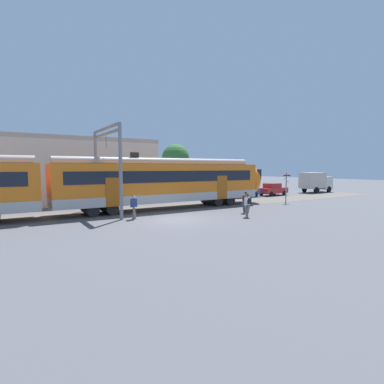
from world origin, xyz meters
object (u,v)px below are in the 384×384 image
object	(u,v)px
commuter_train	(56,186)
parked_car_blue	(243,191)
pedestrian_navy	(134,205)
parked_car_red	(273,189)
pedestrian_white	(247,203)
box_truck	(316,181)
pedestrian_grey	(246,200)
crossing_signal	(286,183)

from	to	relation	value
commuter_train	parked_car_blue	size ratio (longest dim) A/B	9.39
pedestrian_navy	parked_car_red	xyz separation A→B (m)	(21.28, 7.25, -0.21)
pedestrian_white	box_truck	world-z (taller)	box_truck
pedestrian_navy	box_truck	world-z (taller)	box_truck
pedestrian_white	box_truck	size ratio (longest dim) A/B	0.32
pedestrian_grey	parked_car_blue	world-z (taller)	pedestrian_grey
parked_car_blue	parked_car_red	world-z (taller)	same
pedestrian_navy	box_truck	bearing A→B (deg)	13.80
pedestrian_white	pedestrian_grey	distance (m)	1.89
pedestrian_white	crossing_signal	distance (m)	9.97
commuter_train	pedestrian_white	world-z (taller)	commuter_train
pedestrian_white	parked_car_blue	size ratio (longest dim) A/B	0.41
parked_car_blue	parked_car_red	distance (m)	4.72
box_truck	commuter_train	bearing A→B (deg)	-173.51
crossing_signal	box_truck	bearing A→B (deg)	25.39
commuter_train	parked_car_blue	xyz separation A→B (m)	(20.92, 4.03, -1.47)
commuter_train	pedestrian_navy	bearing A→B (deg)	-38.61
pedestrian_navy	pedestrian_grey	bearing A→B (deg)	-13.15
parked_car_blue	parked_car_red	xyz separation A→B (m)	(4.71, -0.25, 0.00)
commuter_train	box_truck	bearing A→B (deg)	6.49
commuter_train	crossing_signal	bearing A→B (deg)	-7.48
commuter_train	box_truck	world-z (taller)	commuter_train
pedestrian_navy	crossing_signal	world-z (taller)	crossing_signal
pedestrian_navy	parked_car_red	distance (m)	22.48
parked_car_red	pedestrian_navy	bearing A→B (deg)	-161.19
box_truck	crossing_signal	distance (m)	15.44
parked_car_blue	pedestrian_navy	bearing A→B (deg)	-155.64
pedestrian_navy	parked_car_red	bearing A→B (deg)	18.81
crossing_signal	parked_car_red	bearing A→B (deg)	51.72
pedestrian_navy	box_truck	size ratio (longest dim) A/B	0.32
parked_car_blue	pedestrian_white	bearing A→B (deg)	-130.59
pedestrian_white	pedestrian_grey	bearing A→B (deg)	51.66
box_truck	crossing_signal	xyz separation A→B (m)	(-13.94, -6.62, 0.44)
commuter_train	pedestrian_navy	distance (m)	5.71
commuter_train	pedestrian_grey	bearing A→B (deg)	-23.12
pedestrian_white	pedestrian_grey	size ratio (longest dim) A/B	1.00
parked_car_red	commuter_train	bearing A→B (deg)	-171.63
commuter_train	pedestrian_navy	xyz separation A→B (m)	(4.35, -3.48, -1.26)
pedestrian_white	pedestrian_navy	bearing A→B (deg)	154.46
commuter_train	pedestrian_grey	world-z (taller)	commuter_train
pedestrian_navy	parked_car_blue	bearing A→B (deg)	24.36
parked_car_blue	crossing_signal	size ratio (longest dim) A/B	1.35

